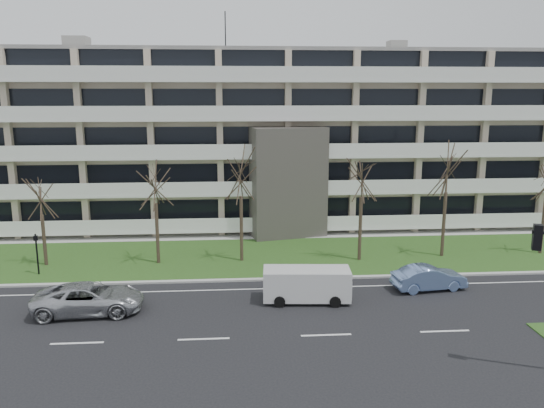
{
  "coord_description": "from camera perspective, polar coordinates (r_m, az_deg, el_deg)",
  "views": [
    {
      "loc": [
        -4.41,
        -23.92,
        11.69
      ],
      "look_at": [
        -1.95,
        10.0,
        4.53
      ],
      "focal_mm": 35.0,
      "sensor_mm": 36.0,
      "label": 1
    }
  ],
  "objects": [
    {
      "name": "tree_4",
      "position": [
        36.99,
        9.67,
        3.44
      ],
      "size": [
        4.09,
        4.09,
        8.19
      ],
      "color": "#382B21",
      "rests_on": "ground"
    },
    {
      "name": "sidewalk",
      "position": [
        44.21,
        1.73,
        -3.4
      ],
      "size": [
        90.0,
        2.0,
        0.08
      ],
      "primitive_type": "cube",
      "color": "#B2B2AD",
      "rests_on": "ground"
    },
    {
      "name": "blue_sedan",
      "position": [
        33.69,
        16.52,
        -7.61
      ],
      "size": [
        4.6,
        2.12,
        1.46
      ],
      "primitive_type": "imported",
      "rotation": [
        0.0,
        0.0,
        1.7
      ],
      "color": "#7998D2",
      "rests_on": "ground"
    },
    {
      "name": "silver_pickup",
      "position": [
        30.69,
        -19.09,
        -9.58
      ],
      "size": [
        5.92,
        2.97,
        1.61
      ],
      "primitive_type": "imported",
      "rotation": [
        0.0,
        0.0,
        1.62
      ],
      "color": "#B7B9BF",
      "rests_on": "ground"
    },
    {
      "name": "tree_1",
      "position": [
        38.82,
        -23.68,
        0.92
      ],
      "size": [
        3.21,
        3.21,
        6.42
      ],
      "color": "#382B21",
      "rests_on": "ground"
    },
    {
      "name": "pedestrian_signal",
      "position": [
        37.67,
        -23.99,
        -4.44
      ],
      "size": [
        0.3,
        0.26,
        2.78
      ],
      "rotation": [
        0.0,
        0.0,
        0.23
      ],
      "color": "black",
      "rests_on": "ground"
    },
    {
      "name": "tree_3",
      "position": [
        36.35,
        -3.39,
        3.67
      ],
      "size": [
        4.19,
        4.19,
        8.37
      ],
      "color": "#382B21",
      "rests_on": "ground"
    },
    {
      "name": "tree_5",
      "position": [
        39.34,
        18.37,
        3.87
      ],
      "size": [
        4.25,
        4.25,
        8.51
      ],
      "color": "#382B21",
      "rests_on": "ground"
    },
    {
      "name": "curb",
      "position": [
        34.26,
        3.54,
        -7.99
      ],
      "size": [
        90.0,
        0.35,
        0.12
      ],
      "primitive_type": "cube",
      "color": "#B2B2AD",
      "rests_on": "ground"
    },
    {
      "name": "tree_2",
      "position": [
        36.7,
        -12.49,
        2.63
      ],
      "size": [
        3.84,
        3.84,
        7.68
      ],
      "color": "#382B21",
      "rests_on": "ground"
    },
    {
      "name": "apartment_building",
      "position": [
        49.61,
        0.97,
        7.17
      ],
      "size": [
        60.5,
        15.1,
        18.75
      ],
      "color": "#C4B499",
      "rests_on": "ground"
    },
    {
      "name": "grass_verge",
      "position": [
        38.97,
        2.56,
        -5.54
      ],
      "size": [
        90.0,
        10.0,
        0.06
      ],
      "primitive_type": "cube",
      "color": "#2B4918",
      "rests_on": "ground"
    },
    {
      "name": "ground",
      "position": [
        26.99,
        5.85,
        -13.85
      ],
      "size": [
        160.0,
        160.0,
        0.0
      ],
      "primitive_type": "plane",
      "color": "black",
      "rests_on": "ground"
    },
    {
      "name": "lane_edge_line",
      "position": [
        32.89,
        3.88,
        -8.96
      ],
      "size": [
        90.0,
        0.12,
        0.01
      ],
      "primitive_type": "cube",
      "color": "white",
      "rests_on": "ground"
    },
    {
      "name": "white_van",
      "position": [
        30.51,
        3.87,
        -8.37
      ],
      "size": [
        5.05,
        2.32,
        1.91
      ],
      "rotation": [
        0.0,
        0.0,
        -0.08
      ],
      "color": "silver",
      "rests_on": "ground"
    }
  ]
}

